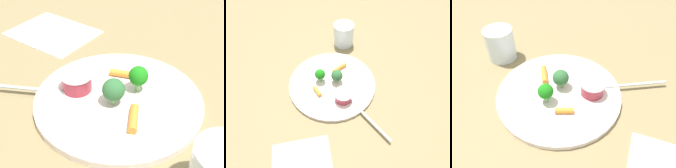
{
  "view_description": "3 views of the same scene",
  "coord_description": "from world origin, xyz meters",
  "views": [
    {
      "loc": [
        0.19,
        -0.37,
        0.35
      ],
      "look_at": [
        -0.02,
        0.01,
        0.03
      ],
      "focal_mm": 50.11,
      "sensor_mm": 36.0,
      "label": 1
    },
    {
      "loc": [
        -0.39,
        0.1,
        0.51
      ],
      "look_at": [
        -0.02,
        -0.01,
        0.02
      ],
      "focal_mm": 30.49,
      "sensor_mm": 36.0,
      "label": 2
    },
    {
      "loc": [
        -0.09,
        0.33,
        0.37
      ],
      "look_at": [
        -0.01,
        -0.01,
        0.03
      ],
      "focal_mm": 34.16,
      "sensor_mm": 36.0,
      "label": 3
    }
  ],
  "objects": [
    {
      "name": "broccoli_floret_1",
      "position": [
        0.0,
        -0.02,
        0.04
      ],
      "size": [
        0.04,
        0.04,
        0.05
      ],
      "color": "#87BB74",
      "rests_on": "plate"
    },
    {
      "name": "carrot_stick_1",
      "position": [
        -0.03,
        0.06,
        0.02
      ],
      "size": [
        0.04,
        0.02,
        0.01
      ],
      "primitive_type": "cylinder",
      "rotation": [
        1.57,
        0.0,
        4.96
      ],
      "color": "orange",
      "rests_on": "plate"
    },
    {
      "name": "drinking_glass",
      "position": [
        0.19,
        -0.11,
        0.04
      ],
      "size": [
        0.08,
        0.08,
        0.09
      ],
      "primitive_type": "cylinder",
      "color": "silver",
      "rests_on": "ground_plane"
    },
    {
      "name": "sauce_cup",
      "position": [
        -0.07,
        -0.01,
        0.03
      ],
      "size": [
        0.05,
        0.05,
        0.03
      ],
      "color": "#982B39",
      "rests_on": "plate"
    },
    {
      "name": "plate",
      "position": [
        0.0,
        0.0,
        0.01
      ],
      "size": [
        0.29,
        0.29,
        0.01
      ],
      "primitive_type": "cylinder",
      "color": "silver",
      "rests_on": "ground_plane"
    },
    {
      "name": "carrot_stick_0",
      "position": [
        0.05,
        -0.04,
        0.02
      ],
      "size": [
        0.03,
        0.06,
        0.01
      ],
      "primitive_type": "cylinder",
      "rotation": [
        1.57,
        0.0,
        0.38
      ],
      "color": "orange",
      "rests_on": "plate"
    },
    {
      "name": "fork",
      "position": [
        -0.15,
        -0.06,
        0.01
      ],
      "size": [
        0.19,
        0.08,
        0.0
      ],
      "color": "#AAB4B2",
      "rests_on": "plate"
    },
    {
      "name": "ground_plane",
      "position": [
        0.0,
        0.0,
        0.0
      ],
      "size": [
        2.4,
        2.4,
        0.0
      ],
      "primitive_type": "plane",
      "color": "olive"
    },
    {
      "name": "broccoli_floret_0",
      "position": [
        0.02,
        0.03,
        0.04
      ],
      "size": [
        0.03,
        0.03,
        0.05
      ],
      "color": "#82B272",
      "rests_on": "plate"
    }
  ]
}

